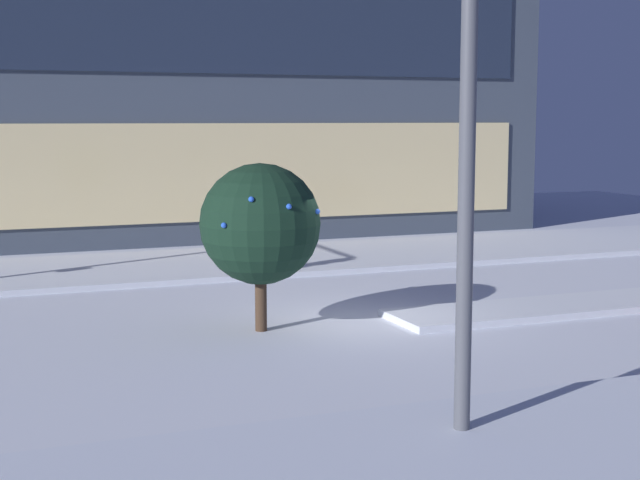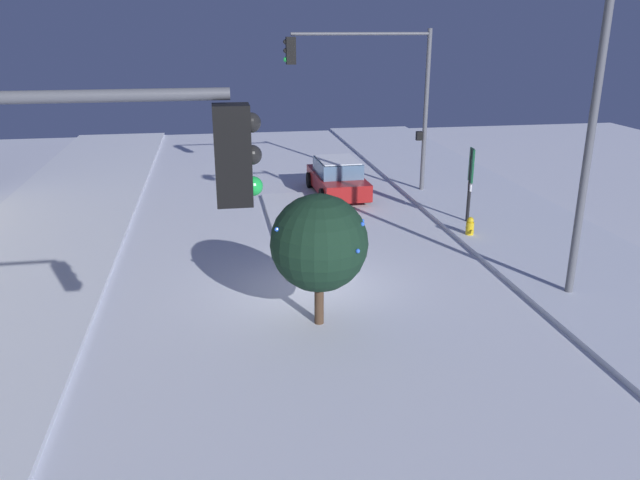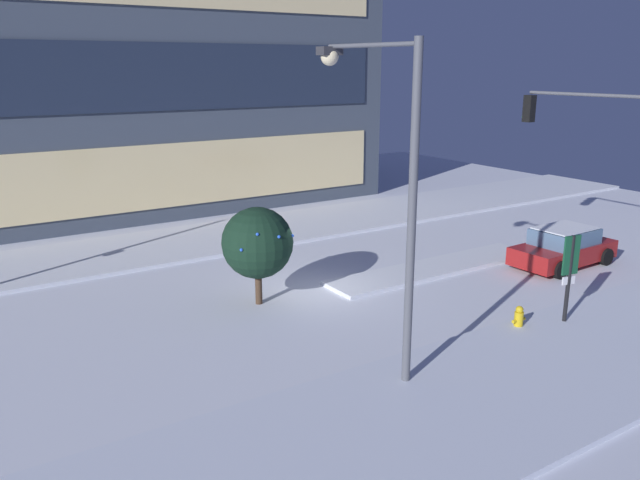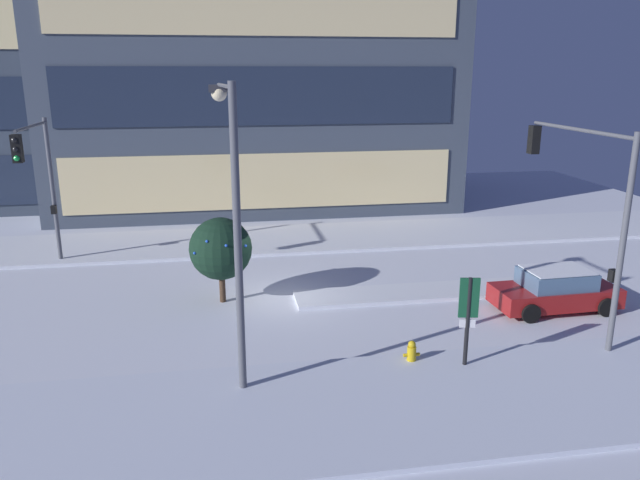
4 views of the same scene
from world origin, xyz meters
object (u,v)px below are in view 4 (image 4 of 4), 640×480
street_lamp_arched (232,193)px  fire_hydrant (412,353)px  car_near (555,290)px  decorated_tree_median (221,249)px  traffic_light_corner_far_left (39,171)px  parking_info_sign (468,312)px  traffic_light_corner_near_right (583,190)px

street_lamp_arched → fire_hydrant: 6.88m
car_near → decorated_tree_median: 11.90m
traffic_light_corner_far_left → parking_info_sign: 17.64m
traffic_light_corner_far_left → street_lamp_arched: 12.63m
street_lamp_arched → decorated_tree_median: bearing=-2.1°
street_lamp_arched → fire_hydrant: size_ratio=10.75×
car_near → fire_hydrant: (-6.26, -3.20, -0.36)m
traffic_light_corner_far_left → decorated_tree_median: traffic_light_corner_far_left is taller
traffic_light_corner_near_right → street_lamp_arched: size_ratio=0.83×
traffic_light_corner_far_left → decorated_tree_median: 8.59m
fire_hydrant → decorated_tree_median: size_ratio=0.24×
street_lamp_arched → decorated_tree_median: street_lamp_arched is taller
traffic_light_corner_near_right → car_near: bearing=-11.7°
car_near → traffic_light_corner_far_left: (-18.49, 7.19, 3.59)m
traffic_light_corner_near_right → street_lamp_arched: 11.04m
traffic_light_corner_far_left → street_lamp_arched: bearing=35.5°
car_near → decorated_tree_median: bearing=165.1°
traffic_light_corner_far_left → decorated_tree_median: size_ratio=2.00×
parking_info_sign → traffic_light_corner_near_right: bearing=-52.6°
traffic_light_corner_far_left → fire_hydrant: (12.23, -10.39, -3.94)m
traffic_light_corner_far_left → parking_info_sign: size_ratio=2.31×
car_near → street_lamp_arched: (-11.18, -3.07, 4.45)m
fire_hydrant → parking_info_sign: 2.03m
traffic_light_corner_far_left → street_lamp_arched: size_ratio=0.79×
car_near → parking_info_sign: (-4.85, -3.70, 1.01)m
street_lamp_arched → fire_hydrant: (4.91, -0.13, -4.81)m
fire_hydrant → car_near: bearing=27.1°
street_lamp_arched → parking_info_sign: 7.23m
parking_info_sign → decorated_tree_median: (-6.66, 6.43, 0.29)m
traffic_light_corner_far_left → fire_hydrant: bearing=49.6°
fire_hydrant → traffic_light_corner_far_left: bearing=139.6°
street_lamp_arched → decorated_tree_median: (-0.34, 5.80, -3.16)m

